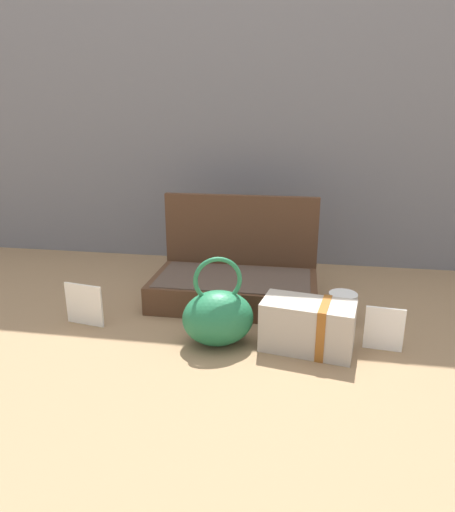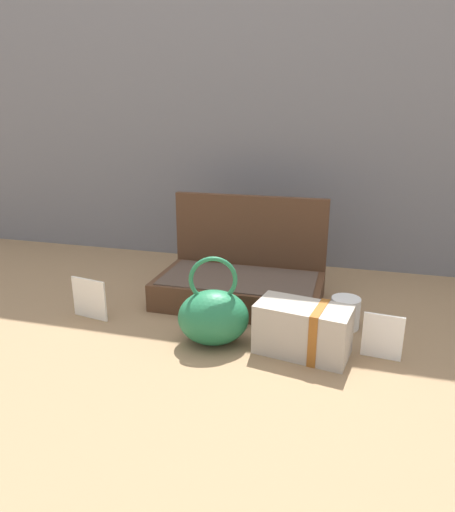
{
  "view_description": "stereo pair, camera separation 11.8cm",
  "coord_description": "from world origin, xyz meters",
  "views": [
    {
      "loc": [
        0.18,
        -1.13,
        0.56
      ],
      "look_at": [
        -0.0,
        -0.02,
        0.2
      ],
      "focal_mm": 31.69,
      "sensor_mm": 36.0,
      "label": 1
    },
    {
      "loc": [
        0.3,
        -1.1,
        0.56
      ],
      "look_at": [
        -0.0,
        -0.02,
        0.2
      ],
      "focal_mm": 31.69,
      "sensor_mm": 36.0,
      "label": 2
    }
  ],
  "objects": [
    {
      "name": "poster_card_right",
      "position": [
        0.39,
        -0.09,
        0.06
      ],
      "size": [
        0.09,
        0.02,
        0.11
      ],
      "primitive_type": "cube",
      "rotation": [
        0.0,
        0.0,
        -0.1
      ],
      "color": "white",
      "rests_on": "ground_plane"
    },
    {
      "name": "teal_pouch_handbag",
      "position": [
        -0.01,
        -0.13,
        0.08
      ],
      "size": [
        0.2,
        0.17,
        0.23
      ],
      "color": "#237247",
      "rests_on": "ground_plane"
    },
    {
      "name": "back_wall",
      "position": [
        0.0,
        0.58,
        0.7
      ],
      "size": [
        3.2,
        0.06,
        1.4
      ],
      "primitive_type": "cube",
      "color": "slate",
      "rests_on": "ground_plane"
    },
    {
      "name": "cream_toiletry_bag",
      "position": [
        0.21,
        -0.12,
        0.06
      ],
      "size": [
        0.24,
        0.15,
        0.13
      ],
      "color": "#B2A899",
      "rests_on": "ground_plane"
    },
    {
      "name": "coffee_mug",
      "position": [
        0.3,
        0.05,
        0.04
      ],
      "size": [
        0.11,
        0.08,
        0.08
      ],
      "color": "white",
      "rests_on": "ground_plane"
    },
    {
      "name": "ground_plane",
      "position": [
        0.0,
        0.0,
        0.0
      ],
      "size": [
        6.0,
        6.0,
        0.0
      ],
      "primitive_type": "plane",
      "color": "#8C6D4C"
    },
    {
      "name": "info_card_left",
      "position": [
        -0.39,
        -0.08,
        0.06
      ],
      "size": [
        0.11,
        0.03,
        0.12
      ],
      "primitive_type": "cube",
      "rotation": [
        0.0,
        0.0,
        -0.17
      ],
      "color": "white",
      "rests_on": "ground_plane"
    },
    {
      "name": "open_suitcase",
      "position": [
        -0.01,
        0.16,
        0.07
      ],
      "size": [
        0.49,
        0.28,
        0.31
      ],
      "color": "#4C301E",
      "rests_on": "ground_plane"
    }
  ]
}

